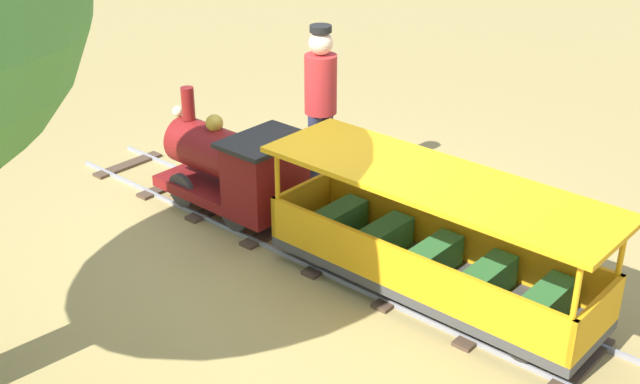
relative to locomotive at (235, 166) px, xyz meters
The scene contains 5 objects.
ground_plane 1.00m from the locomotive, 90.00° to the right, with size 60.00×60.00×0.00m, color #A38C51.
track 1.29m from the locomotive, 90.00° to the right, with size 0.77×6.40×0.04m.
locomotive is the anchor object (origin of this frame).
passenger_car 2.10m from the locomotive, 90.00° to the right, with size 0.83×2.70×0.97m.
conductor_person 1.03m from the locomotive, 14.38° to the right, with size 0.30×0.30×1.62m.
Camera 1 is at (-4.44, -4.02, 3.43)m, focal length 45.43 mm.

